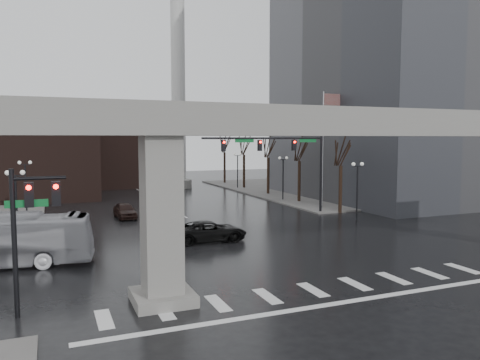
{
  "coord_description": "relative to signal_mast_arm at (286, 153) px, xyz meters",
  "views": [
    {
      "loc": [
        -11.43,
        -19.74,
        7.18
      ],
      "look_at": [
        -0.02,
        8.1,
        4.5
      ],
      "focal_mm": 35.0,
      "sensor_mm": 36.0,
      "label": 1
    }
  ],
  "objects": [
    {
      "name": "lamp_right_0",
      "position": [
        4.51,
        -4.8,
        -2.36
      ],
      "size": [
        1.22,
        0.32,
        5.11
      ],
      "color": "black",
      "rests_on": "ground"
    },
    {
      "name": "far_car",
      "position": [
        -14.2,
        4.07,
        -5.13
      ],
      "size": [
        1.81,
        4.14,
        1.39
      ],
      "primitive_type": "imported",
      "rotation": [
        0.0,
        0.0,
        0.04
      ],
      "color": "black",
      "rests_on": "ground"
    },
    {
      "name": "smokestack",
      "position": [
        -2.99,
        27.2,
        7.52
      ],
      "size": [
        3.6,
        3.6,
        30.0
      ],
      "color": "silver",
      "rests_on": "ground"
    },
    {
      "name": "tree_right_1",
      "position": [
        5.54,
        7.22,
        -2.98
      ],
      "size": [
        1.09,
        1.61,
        7.67
      ],
      "color": "black",
      "rests_on": "ground"
    },
    {
      "name": "tree_right_2",
      "position": [
        5.54,
        15.22,
        -2.91
      ],
      "size": [
        1.1,
        1.63,
        7.85
      ],
      "color": "black",
      "rests_on": "ground"
    },
    {
      "name": "office_tower",
      "position": [
        19.01,
        7.2,
        15.17
      ],
      "size": [
        22.0,
        26.0,
        42.0
      ],
      "primitive_type": "cube",
      "color": "slate",
      "rests_on": "ground"
    },
    {
      "name": "signal_left_pole",
      "position": [
        -21.24,
        -18.3,
        -1.76
      ],
      "size": [
        2.3,
        0.3,
        6.0
      ],
      "color": "black",
      "rests_on": "ground"
    },
    {
      "name": "tree_right_4",
      "position": [
        5.54,
        31.22,
        -2.79
      ],
      "size": [
        1.12,
        1.69,
        8.19
      ],
      "color": "black",
      "rests_on": "ground"
    },
    {
      "name": "lamp_left_0",
      "position": [
        -22.49,
        -4.8,
        -2.36
      ],
      "size": [
        1.22,
        0.32,
        5.11
      ],
      "color": "black",
      "rests_on": "ground"
    },
    {
      "name": "flagpole_assembly",
      "position": [
        6.3,
        3.2,
        1.7
      ],
      "size": [
        2.06,
        0.12,
        12.0
      ],
      "color": "silver",
      "rests_on": "ground"
    },
    {
      "name": "lamp_left_1",
      "position": [
        -22.49,
        9.2,
        -2.36
      ],
      "size": [
        1.22,
        0.32,
        5.11
      ],
      "color": "black",
      "rests_on": "ground"
    },
    {
      "name": "lamp_right_1",
      "position": [
        4.51,
        9.2,
        -2.36
      ],
      "size": [
        1.22,
        0.32,
        5.11
      ],
      "color": "black",
      "rests_on": "ground"
    },
    {
      "name": "lamp_left_2",
      "position": [
        -22.49,
        23.2,
        -2.36
      ],
      "size": [
        1.22,
        0.32,
        5.11
      ],
      "color": "black",
      "rests_on": "ground"
    },
    {
      "name": "tree_right_0",
      "position": [
        5.54,
        -0.78,
        -3.04
      ],
      "size": [
        1.09,
        1.58,
        7.5
      ],
      "color": "black",
      "rests_on": "ground"
    },
    {
      "name": "lamp_right_2",
      "position": [
        4.51,
        23.2,
        -2.36
      ],
      "size": [
        1.22,
        0.32,
        5.11
      ],
      "color": "black",
      "rests_on": "ground"
    },
    {
      "name": "building_far_mid",
      "position": [
        -10.99,
        33.2,
        -1.83
      ],
      "size": [
        10.0,
        10.0,
        8.0
      ],
      "primitive_type": "cube",
      "color": "black",
      "rests_on": "ground"
    },
    {
      "name": "elevated_guideway",
      "position": [
        -7.73,
        -18.8,
        1.05
      ],
      "size": [
        48.0,
        2.6,
        8.7
      ],
      "color": "gray",
      "rests_on": "ground"
    },
    {
      "name": "pickup_truck",
      "position": [
        -10.17,
        -7.95,
        -5.11
      ],
      "size": [
        5.28,
        2.6,
        1.44
      ],
      "primitive_type": "imported",
      "rotation": [
        0.0,
        0.0,
        1.53
      ],
      "color": "black",
      "rests_on": "ground"
    },
    {
      "name": "tree_right_3",
      "position": [
        5.54,
        23.22,
        -2.85
      ],
      "size": [
        1.11,
        1.66,
        8.02
      ],
      "color": "black",
      "rests_on": "ground"
    },
    {
      "name": "signal_mast_arm",
      "position": [
        0.0,
        0.0,
        0.0
      ],
      "size": [
        12.12,
        0.43,
        8.0
      ],
      "color": "black",
      "rests_on": "ground"
    },
    {
      "name": "ground",
      "position": [
        -8.99,
        -18.8,
        -5.83
      ],
      "size": [
        160.0,
        160.0,
        0.0
      ],
      "primitive_type": "plane",
      "color": "black",
      "rests_on": "ground"
    },
    {
      "name": "building_far_left",
      "position": [
        -22.99,
        23.2,
        -0.83
      ],
      "size": [
        16.0,
        14.0,
        10.0
      ],
      "primitive_type": "cube",
      "color": "black",
      "rests_on": "ground"
    },
    {
      "name": "sidewalk_ne",
      "position": [
        17.01,
        17.2,
        -5.75
      ],
      "size": [
        28.0,
        36.0,
        0.15
      ],
      "primitive_type": "cube",
      "color": "slate",
      "rests_on": "ground"
    }
  ]
}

